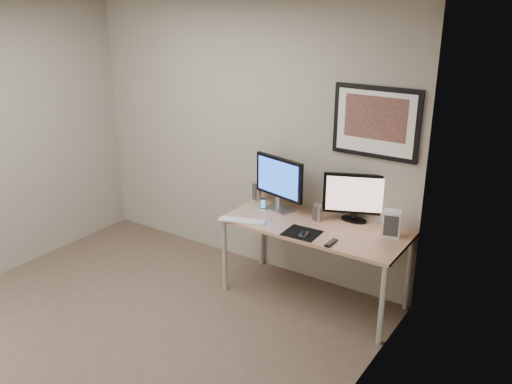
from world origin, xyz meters
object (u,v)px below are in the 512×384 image
(desk, at_px, (315,232))
(framed_art, at_px, (376,122))
(monitor_tv, at_px, (355,196))
(fan_unit, at_px, (392,223))
(monitor_large, at_px, (279,181))
(speaker_left, at_px, (257,191))
(phone_dock, at_px, (263,204))
(keyboard, at_px, (242,221))
(speaker_right, at_px, (317,212))

(desk, relative_size, framed_art, 2.13)
(framed_art, bearing_deg, monitor_tv, -153.15)
(fan_unit, bearing_deg, desk, 179.25)
(desk, height_order, monitor_large, monitor_large)
(framed_art, bearing_deg, monitor_large, -165.60)
(monitor_large, height_order, speaker_left, monitor_large)
(framed_art, xyz_separation_m, monitor_tv, (-0.11, -0.06, -0.66))
(desk, relative_size, monitor_large, 2.90)
(framed_art, height_order, monitor_large, framed_art)
(framed_art, bearing_deg, fan_unit, -33.55)
(desk, relative_size, speaker_left, 8.50)
(framed_art, xyz_separation_m, phone_dock, (-0.92, -0.29, -0.83))
(desk, xyz_separation_m, keyboard, (-0.58, -0.28, 0.07))
(monitor_tv, relative_size, speaker_right, 3.24)
(phone_dock, bearing_deg, fan_unit, -17.59)
(framed_art, distance_m, keyboard, 1.42)
(monitor_tv, relative_size, phone_dock, 4.48)
(monitor_tv, distance_m, keyboard, 1.01)
(monitor_large, height_order, monitor_tv, monitor_large)
(desk, height_order, monitor_tv, monitor_tv)
(speaker_right, relative_size, fan_unit, 0.72)
(monitor_large, xyz_separation_m, phone_dock, (-0.12, -0.09, -0.22))
(framed_art, bearing_deg, keyboard, -146.46)
(monitor_large, height_order, fan_unit, monitor_large)
(fan_unit, bearing_deg, monitor_tv, 147.94)
(monitor_large, distance_m, phone_dock, 0.27)
(desk, xyz_separation_m, speaker_right, (-0.04, 0.10, 0.15))
(monitor_tv, height_order, speaker_right, monitor_tv)
(speaker_right, bearing_deg, monitor_large, -175.78)
(framed_art, xyz_separation_m, keyboard, (-0.93, -0.61, -0.88))
(monitor_tv, xyz_separation_m, fan_unit, (0.39, -0.12, -0.12))
(speaker_right, distance_m, phone_dock, 0.53)
(keyboard, bearing_deg, speaker_left, 90.25)
(monitor_tv, xyz_separation_m, speaker_left, (-0.99, -0.05, -0.14))
(monitor_large, bearing_deg, keyboard, -93.95)
(speaker_left, relative_size, phone_dock, 1.60)
(monitor_large, bearing_deg, fan_unit, 14.61)
(monitor_tv, height_order, keyboard, monitor_tv)
(framed_art, relative_size, monitor_large, 1.36)
(framed_art, xyz_separation_m, monitor_large, (-0.80, -0.21, -0.61))
(speaker_left, distance_m, speaker_right, 0.73)
(speaker_right, bearing_deg, framed_art, 39.01)
(monitor_large, relative_size, fan_unit, 2.43)
(fan_unit, bearing_deg, monitor_large, 166.98)
(monitor_large, bearing_deg, framed_art, 27.72)
(framed_art, relative_size, speaker_right, 4.63)
(monitor_large, distance_m, monitor_tv, 0.70)
(speaker_left, relative_size, fan_unit, 0.83)
(framed_art, xyz_separation_m, speaker_right, (-0.39, -0.23, -0.81))
(monitor_tv, distance_m, speaker_left, 1.00)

